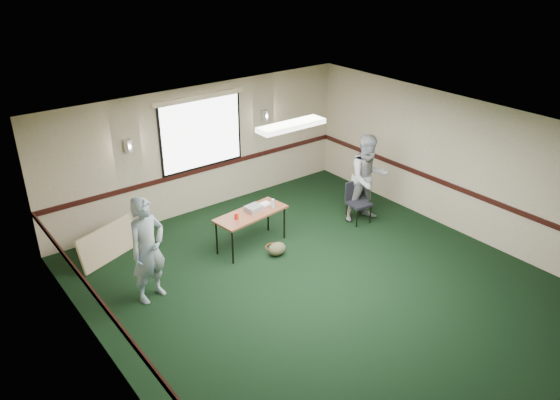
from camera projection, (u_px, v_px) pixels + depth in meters
ground at (327, 291)px, 9.14m from camera, size 8.00×8.00×0.00m
room_shell at (253, 166)px, 9.98m from camera, size 8.00×8.02×8.00m
folding_table at (251, 215)px, 10.20m from camera, size 1.49×0.75×0.71m
projector at (254, 208)px, 10.24m from camera, size 0.32×0.28×0.10m
game_console at (265, 204)px, 10.46m from camera, size 0.19×0.16×0.05m
red_cup at (237, 216)px, 9.93m from camera, size 0.08×0.08×0.12m
water_bottle at (273, 203)px, 10.33m from camera, size 0.05×0.05×0.18m
duffel_bag at (277, 249)px, 10.14m from camera, size 0.36×0.28×0.25m
cable_coil at (273, 247)px, 10.43m from camera, size 0.38×0.38×0.02m
folded_table at (108, 243)px, 9.93m from camera, size 1.25×0.63×0.65m
conference_chair at (357, 199)px, 11.23m from camera, size 0.46×0.48×0.85m
person_left at (148, 250)px, 8.61m from camera, size 0.75×0.59×1.80m
person_right at (368, 178)px, 11.12m from camera, size 1.06×0.92×1.84m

